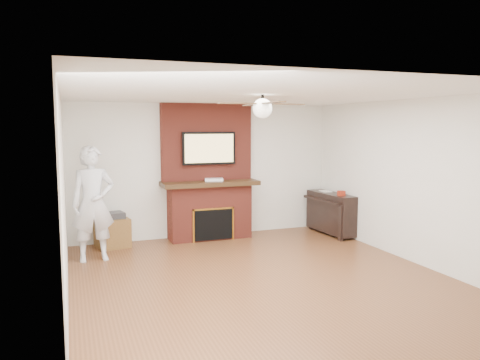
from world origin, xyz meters
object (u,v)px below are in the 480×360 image
object	(u,v)px
fireplace	(208,185)
side_table	(112,231)
person	(93,204)
piano	(331,212)

from	to	relation	value
fireplace	side_table	world-z (taller)	fireplace
fireplace	person	bearing A→B (deg)	-158.59
piano	side_table	bearing A→B (deg)	169.17
person	side_table	bearing A→B (deg)	60.99
person	piano	size ratio (longest dim) A/B	1.44
fireplace	side_table	xyz separation A→B (m)	(-1.76, -0.07, -0.72)
piano	fireplace	bearing A→B (deg)	162.54
fireplace	person	distance (m)	2.26
fireplace	piano	distance (m)	2.44
fireplace	person	size ratio (longest dim) A/B	1.40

